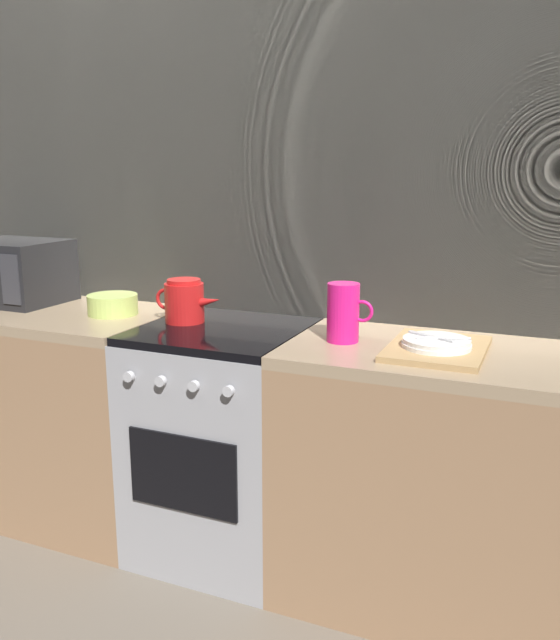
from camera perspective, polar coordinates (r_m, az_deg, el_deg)
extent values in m
plane|color=#6B6054|center=(2.79, -4.70, -18.92)|extent=(8.00, 8.00, 0.00)
cube|color=#B2AD9E|center=(2.67, -1.92, 7.12)|extent=(3.60, 0.05, 2.40)
cube|color=silver|center=(2.65, -2.12, 7.07)|extent=(3.58, 0.01, 2.39)
cube|color=#997251|center=(3.09, -19.94, -7.56)|extent=(1.20, 0.60, 0.86)
cube|color=#9E8466|center=(2.97, -20.60, 0.62)|extent=(1.20, 0.60, 0.04)
cube|color=#9E9EA3|center=(2.59, -4.88, -10.71)|extent=(0.60, 0.60, 0.87)
cube|color=black|center=(2.44, -5.08, -1.00)|extent=(0.59, 0.59, 0.03)
cube|color=black|center=(2.34, -8.47, -13.07)|extent=(0.42, 0.01, 0.28)
cylinder|color=#B7B7BC|center=(2.31, -12.99, -4.81)|extent=(0.04, 0.02, 0.04)
cylinder|color=#B7B7BC|center=(2.24, -10.33, -5.25)|extent=(0.04, 0.02, 0.04)
cylinder|color=#B7B7BC|center=(2.18, -7.50, -5.70)|extent=(0.04, 0.02, 0.04)
cylinder|color=#B7B7BC|center=(2.12, -4.50, -6.17)|extent=(0.04, 0.02, 0.04)
cube|color=#997251|center=(2.34, 15.60, -13.96)|extent=(1.20, 0.60, 0.86)
cube|color=#9E8466|center=(2.18, 16.31, -3.34)|extent=(1.20, 0.60, 0.04)
cube|color=black|center=(3.12, -22.29, 3.94)|extent=(0.46, 0.34, 0.27)
cube|color=#333338|center=(2.88, -22.38, 3.26)|extent=(0.09, 0.01, 0.21)
cylinder|color=red|center=(2.53, -8.29, 1.49)|extent=(0.15, 0.15, 0.15)
cylinder|color=red|center=(2.51, -8.35, 3.35)|extent=(0.13, 0.13, 0.02)
cone|color=red|center=(2.47, -6.12, 1.64)|extent=(0.10, 0.04, 0.05)
torus|color=red|center=(2.57, -9.92, 1.80)|extent=(0.08, 0.01, 0.08)
cylinder|color=#B7D166|center=(2.73, -14.32, 1.31)|extent=(0.20, 0.20, 0.08)
cylinder|color=#E5197A|center=(2.23, 5.50, 0.65)|extent=(0.11, 0.11, 0.20)
torus|color=#E5197A|center=(2.20, 7.16, 0.76)|extent=(0.08, 0.01, 0.08)
cube|color=tan|center=(2.17, 13.49, -2.43)|extent=(0.30, 0.40, 0.02)
cylinder|color=white|center=(2.15, 13.43, -2.12)|extent=(0.22, 0.22, 0.01)
cylinder|color=white|center=(2.14, 13.45, -1.76)|extent=(0.21, 0.21, 0.01)
cylinder|color=silver|center=(2.14, 13.99, -1.53)|extent=(0.16, 0.07, 0.01)
cube|color=silver|center=(2.15, 12.98, -1.37)|extent=(0.16, 0.09, 0.00)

